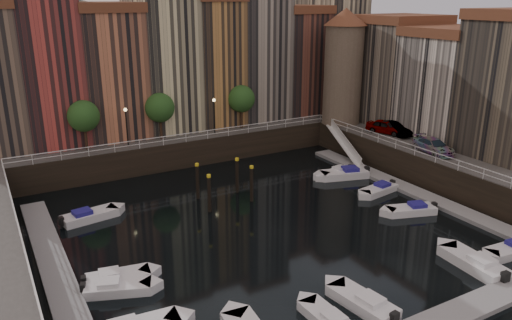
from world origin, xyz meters
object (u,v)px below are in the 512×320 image
boat_left_2 (117,278)px  car_a (386,128)px  car_c (433,147)px  car_b (398,129)px  gangway (344,143)px  mooring_pilings (224,184)px  boat_left_1 (117,288)px  corner_tower (343,65)px

boat_left_2 → car_a: (33.97, 11.03, 3.43)m
boat_left_2 → car_c: 33.21m
car_b → gangway: bearing=158.8°
mooring_pilings → boat_left_1: (-12.68, -10.20, -1.31)m
car_a → mooring_pilings: bearing=165.4°
car_a → car_c: (-1.09, -7.89, -0.06)m
boat_left_1 → car_b: car_b is taller
gangway → car_b: bearing=-33.9°
mooring_pilings → boat_left_2: (-12.35, -8.99, -1.31)m
gangway → car_a: bearing=-29.5°
car_a → car_b: bearing=-69.6°
gangway → car_b: car_b is taller
corner_tower → gangway: bearing=-122.8°
boat_left_2 → car_c: (32.88, 3.14, 3.37)m
car_b → boat_left_2: bearing=-151.2°
gangway → mooring_pilings: bearing=-166.2°
boat_left_1 → car_a: bearing=40.7°
mooring_pilings → car_b: car_b is taller
gangway → boat_left_2: gangway is taller
mooring_pilings → car_b: bearing=2.7°
mooring_pilings → car_b: (22.46, 1.05, 2.10)m
car_b → corner_tower: bearing=117.0°
car_c → car_a: bearing=88.7°
mooring_pilings → car_a: (21.62, 2.04, 2.12)m
corner_tower → car_a: size_ratio=3.04×
boat_left_1 → boat_left_2: bearing=96.1°
gangway → boat_left_2: 32.80m
mooring_pilings → boat_left_2: bearing=-144.0°
corner_tower → car_a: bearing=-80.5°
boat_left_1 → boat_left_2: size_ratio=0.99×
boat_left_2 → boat_left_1: bearing=-95.6°
corner_tower → gangway: (-2.90, -4.50, -8.28)m
gangway → boat_left_1: gangway is taller
gangway → boat_left_1: (-30.26, -14.53, -1.58)m
car_b → car_a: bearing=143.1°
car_a → car_b: size_ratio=0.99×
gangway → car_b: (4.88, -3.28, 1.84)m
gangway → mooring_pilings: gangway is taller
gangway → car_c: size_ratio=1.69×
boat_left_1 → corner_tower: bearing=50.9°
mooring_pilings → boat_left_1: 16.33m
corner_tower → mooring_pilings: 23.88m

